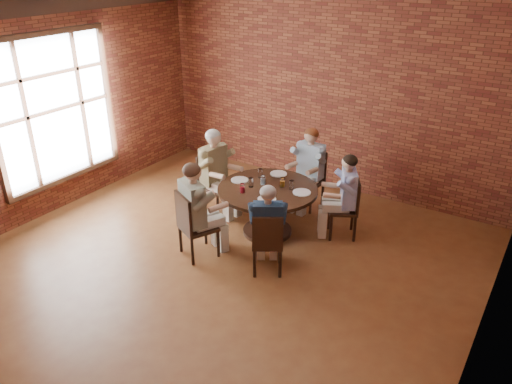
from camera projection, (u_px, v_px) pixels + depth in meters
The scene contains 29 objects.
floor at pixel (205, 275), 6.60m from camera, with size 7.00×7.00×0.00m, color brown.
ceiling at pixel (191, 2), 5.12m from camera, with size 7.00×7.00×0.00m, color white.
wall_back at pixel (328, 92), 8.51m from camera, with size 7.00×7.00×0.00m, color brown.
wall_left at pixel (29, 112), 7.45m from camera, with size 7.00×7.00×0.00m, color brown.
wall_right at pixel (496, 231), 4.27m from camera, with size 7.00×7.00×0.00m, color brown.
ceiling_beam at pixel (43, 3), 6.37m from camera, with size 0.22×6.90×0.26m, color black.
window at pixel (55, 110), 7.74m from camera, with size 0.10×2.16×2.36m.
dining_table at pixel (268, 201), 7.38m from camera, with size 1.47×1.47×0.75m.
chair_a at pixel (349, 206), 7.32m from camera, with size 0.55×0.55×0.91m.
diner_a at pixel (344, 196), 7.26m from camera, with size 0.50×0.62×1.29m, color #475EBA, non-canonical shape.
chair_b at pixel (311, 176), 8.23m from camera, with size 0.47×0.47×0.95m.
diner_b at pixel (308, 169), 8.10m from camera, with size 0.54×0.66×1.35m, color #99B2C3, non-canonical shape.
chair_c at pixel (213, 181), 8.04m from camera, with size 0.51×0.51×0.97m.
diner_c at pixel (217, 173), 7.91m from camera, with size 0.57×0.70×1.40m, color brown, non-canonical shape.
chair_d at pixel (192, 223), 6.80m from camera, with size 0.61×0.61×0.97m.
diner_d at pixel (197, 210), 6.77m from camera, with size 0.56×0.69×1.39m, color gray, non-canonical shape.
chair_e at pixel (268, 241), 6.43m from camera, with size 0.54×0.54×0.90m.
diner_e at pixel (268, 229), 6.44m from camera, with size 0.48×0.60×1.26m, color #182C45, non-canonical shape.
plate_a at pixel (302, 192), 7.13m from camera, with size 0.26×0.26×0.01m, color white.
plate_b at pixel (278, 174), 7.73m from camera, with size 0.26×0.26×0.01m, color white.
plate_c at pixel (240, 180), 7.52m from camera, with size 0.26×0.26×0.01m, color white.
plate_d at pixel (267, 199), 6.93m from camera, with size 0.26×0.26×0.01m, color white.
glass_a at pixel (292, 185), 7.21m from camera, with size 0.07×0.07×0.14m, color white.
glass_b at pixel (282, 182), 7.30m from camera, with size 0.07×0.07×0.14m, color white.
glass_c at pixel (260, 173), 7.59m from camera, with size 0.07×0.07×0.14m, color white.
glass_d at pixel (263, 180), 7.37m from camera, with size 0.07×0.07×0.14m, color white.
glass_e at pixel (251, 182), 7.29m from camera, with size 0.07×0.07×0.14m, color white.
glass_f at pixel (242, 188), 7.11m from camera, with size 0.07×0.07×0.14m, color white.
smartphone at pixel (277, 203), 6.82m from camera, with size 0.07×0.15×0.01m, color black.
Camera 1 is at (3.53, -4.23, 3.86)m, focal length 35.00 mm.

